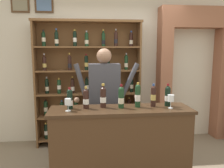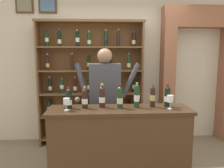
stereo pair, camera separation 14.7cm
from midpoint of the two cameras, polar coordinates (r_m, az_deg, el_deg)
back_wall at (r=4.35m, az=1.30°, el=6.07°), size 12.00×0.19×3.03m
wine_shelf at (r=4.11m, az=-4.26°, el=0.57°), size 1.88×0.31×2.21m
archway_doorway at (r=4.60m, az=21.14°, el=4.02°), size 1.36×0.45×2.47m
tasting_counter at (r=3.01m, az=3.27°, el=-15.24°), size 1.77×0.49×0.98m
shopkeeper at (r=3.38m, az=-0.51°, el=-2.21°), size 0.98×0.22×1.73m
tasting_bottle_prosecco at (r=2.88m, az=-9.32°, el=-3.59°), size 0.07×0.07×0.27m
tasting_bottle_vin_santo at (r=2.85m, az=-5.36°, el=-3.59°), size 0.07×0.07×0.28m
tasting_bottle_grappa at (r=2.88m, az=-1.04°, el=-3.18°), size 0.07×0.07×0.31m
tasting_bottle_super_tuscan at (r=2.85m, az=3.48°, el=-3.33°), size 0.07×0.07×0.30m
tasting_bottle_chianti at (r=2.90m, az=7.66°, el=-2.89°), size 0.07×0.07×0.32m
tasting_bottle_bianco at (r=2.96m, az=11.54°, el=-2.97°), size 0.07×0.07×0.30m
tasting_bottle_brunello at (r=3.02m, az=15.05°, el=-3.00°), size 0.07×0.07×0.29m
wine_glass_right at (r=2.77m, az=-9.82°, el=-4.46°), size 0.08×0.08×0.15m
wine_glass_left at (r=2.91m, az=15.75°, el=-3.64°), size 0.08×0.08×0.17m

